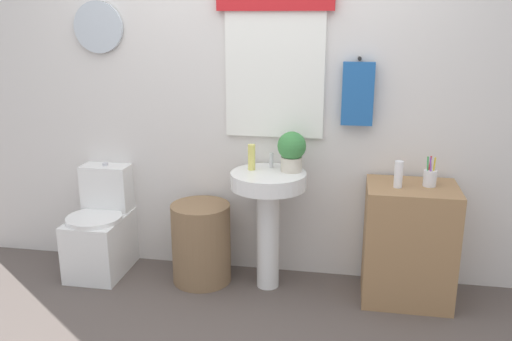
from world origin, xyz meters
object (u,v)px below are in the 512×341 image
(soap_bottle, at_px, (252,157))
(lotion_bottle, at_px, (398,174))
(toilet, at_px, (102,232))
(toothbrush_cup, at_px, (430,178))
(laundry_hamper, at_px, (201,243))
(pedestal_sink, at_px, (268,203))
(wooden_cabinet, at_px, (408,243))
(potted_plant, at_px, (292,150))

(soap_bottle, xyz_separation_m, lotion_bottle, (0.93, -0.09, -0.04))
(toilet, height_order, toothbrush_cup, toothbrush_cup)
(toilet, xyz_separation_m, laundry_hamper, (0.74, -0.03, -0.02))
(lotion_bottle, bearing_deg, toilet, 177.94)
(pedestal_sink, relative_size, wooden_cabinet, 1.05)
(pedestal_sink, bearing_deg, wooden_cabinet, 0.00)
(pedestal_sink, distance_m, soap_bottle, 0.32)
(laundry_hamper, bearing_deg, pedestal_sink, -0.00)
(laundry_hamper, height_order, potted_plant, potted_plant)
(laundry_hamper, xyz_separation_m, pedestal_sink, (0.46, -0.00, 0.32))
(toilet, distance_m, wooden_cabinet, 2.11)
(potted_plant, xyz_separation_m, lotion_bottle, (0.67, -0.10, -0.10))
(toilet, relative_size, toothbrush_cup, 4.12)
(laundry_hamper, xyz_separation_m, soap_bottle, (0.34, 0.05, 0.61))
(toilet, distance_m, soap_bottle, 1.23)
(potted_plant, height_order, lotion_bottle, potted_plant)
(lotion_bottle, distance_m, toothbrush_cup, 0.20)
(soap_bottle, bearing_deg, pedestal_sink, -22.62)
(toilet, distance_m, laundry_hamper, 0.74)
(toilet, relative_size, soap_bottle, 4.52)
(pedestal_sink, xyz_separation_m, toothbrush_cup, (1.00, 0.02, 0.22))
(potted_plant, relative_size, lotion_bottle, 1.58)
(pedestal_sink, bearing_deg, potted_plant, 23.20)
(wooden_cabinet, bearing_deg, pedestal_sink, -180.00)
(soap_bottle, xyz_separation_m, potted_plant, (0.26, 0.01, 0.06))
(pedestal_sink, bearing_deg, laundry_hamper, 180.00)
(wooden_cabinet, height_order, soap_bottle, soap_bottle)
(pedestal_sink, height_order, soap_bottle, soap_bottle)
(wooden_cabinet, distance_m, soap_bottle, 1.14)
(pedestal_sink, distance_m, toothbrush_cup, 1.02)
(wooden_cabinet, bearing_deg, lotion_bottle, -157.57)
(toothbrush_cup, bearing_deg, wooden_cabinet, -168.35)
(laundry_hamper, relative_size, pedestal_sink, 0.69)
(pedestal_sink, bearing_deg, toilet, 178.46)
(soap_bottle, bearing_deg, potted_plant, 2.20)
(wooden_cabinet, xyz_separation_m, soap_bottle, (-1.02, 0.05, 0.50))
(soap_bottle, bearing_deg, toilet, -179.07)
(wooden_cabinet, xyz_separation_m, toothbrush_cup, (0.10, 0.02, 0.43))
(toilet, height_order, laundry_hamper, toilet)
(soap_bottle, relative_size, lotion_bottle, 1.02)
(potted_plant, bearing_deg, laundry_hamper, -174.30)
(wooden_cabinet, bearing_deg, soap_bottle, 177.20)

